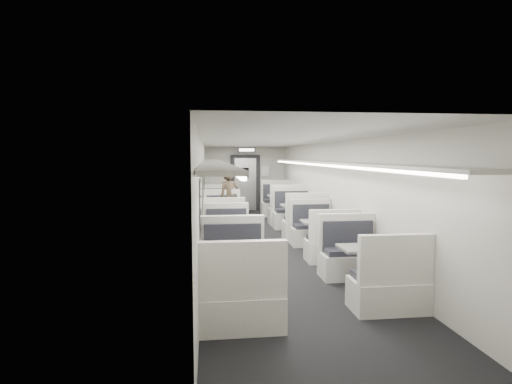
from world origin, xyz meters
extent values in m
cube|color=black|center=(0.00, 0.00, -0.06)|extent=(3.00, 12.00, 0.12)
cube|color=silver|center=(0.00, 0.00, 2.46)|extent=(3.00, 12.00, 0.12)
cube|color=beige|center=(0.00, 6.06, 1.20)|extent=(3.00, 0.12, 2.40)
cube|color=beige|center=(0.00, -6.06, 1.20)|extent=(3.00, 0.12, 2.40)
cube|color=beige|center=(-1.56, 0.00, 1.20)|extent=(0.12, 12.00, 2.40)
cube|color=beige|center=(1.56, 0.00, 1.20)|extent=(0.12, 12.00, 2.40)
cube|color=white|center=(-1.00, 2.61, 0.22)|extent=(1.03, 0.57, 0.44)
cube|color=black|center=(-1.00, 2.64, 0.49)|extent=(0.91, 0.46, 0.10)
cube|color=white|center=(-1.00, 2.40, 0.78)|extent=(1.03, 0.12, 0.68)
cube|color=white|center=(-1.00, 4.13, 0.22)|extent=(1.03, 0.57, 0.44)
cube|color=black|center=(-1.00, 4.10, 0.49)|extent=(0.91, 0.46, 0.10)
cube|color=white|center=(-1.00, 4.34, 0.78)|extent=(1.03, 0.12, 0.68)
cylinder|color=#ADADAF|center=(-1.00, 3.37, 0.34)|extent=(0.10, 0.10, 0.67)
cylinder|color=#ADADAF|center=(-1.00, 3.37, 0.01)|extent=(0.35, 0.35, 0.03)
cube|color=gray|center=(-1.00, 3.37, 0.71)|extent=(0.85, 0.58, 0.04)
cube|color=white|center=(-1.00, 0.79, 0.21)|extent=(0.99, 0.55, 0.42)
cube|color=black|center=(-1.00, 0.82, 0.47)|extent=(0.88, 0.44, 0.09)
cube|color=white|center=(-1.00, 0.59, 0.75)|extent=(0.99, 0.11, 0.65)
cube|color=white|center=(-1.00, 2.25, 0.21)|extent=(0.99, 0.55, 0.42)
cube|color=black|center=(-1.00, 2.22, 0.47)|extent=(0.88, 0.44, 0.09)
cube|color=white|center=(-1.00, 2.45, 0.75)|extent=(0.99, 0.11, 0.65)
cylinder|color=#ADADAF|center=(-1.00, 1.52, 0.32)|extent=(0.09, 0.09, 0.64)
cylinder|color=#ADADAF|center=(-1.00, 1.52, 0.01)|extent=(0.34, 0.34, 0.03)
cube|color=gray|center=(-1.00, 1.52, 0.68)|extent=(0.82, 0.56, 0.04)
cube|color=white|center=(-1.00, -1.96, 0.21)|extent=(0.97, 0.54, 0.41)
cube|color=black|center=(-1.00, -1.93, 0.46)|extent=(0.86, 0.43, 0.09)
cube|color=white|center=(-1.00, -2.16, 0.73)|extent=(0.97, 0.11, 0.64)
cube|color=white|center=(-1.00, -0.53, 0.21)|extent=(0.97, 0.54, 0.41)
cube|color=black|center=(-1.00, -0.56, 0.46)|extent=(0.86, 0.43, 0.09)
cube|color=white|center=(-1.00, -0.33, 0.73)|extent=(0.97, 0.11, 0.64)
cylinder|color=#ADADAF|center=(-1.00, -1.24, 0.32)|extent=(0.09, 0.09, 0.63)
cylinder|color=#ADADAF|center=(-1.00, -1.24, 0.01)|extent=(0.33, 0.33, 0.03)
cube|color=gray|center=(-1.00, -1.24, 0.67)|extent=(0.81, 0.55, 0.04)
cube|color=white|center=(-1.00, -4.29, 0.22)|extent=(1.03, 0.57, 0.44)
cube|color=black|center=(-1.00, -4.26, 0.48)|extent=(0.91, 0.45, 0.10)
cube|color=white|center=(-1.00, -4.50, 0.77)|extent=(1.03, 0.12, 0.68)
cube|color=white|center=(-1.00, -2.78, 0.22)|extent=(1.03, 0.57, 0.44)
cube|color=black|center=(-1.00, -2.81, 0.48)|extent=(0.91, 0.45, 0.10)
cube|color=white|center=(-1.00, -2.57, 0.77)|extent=(1.03, 0.12, 0.68)
cylinder|color=#ADADAF|center=(-1.00, -3.54, 0.33)|extent=(0.10, 0.10, 0.67)
cylinder|color=#ADADAF|center=(-1.00, -3.54, 0.01)|extent=(0.35, 0.35, 0.03)
cube|color=gray|center=(-1.00, -3.54, 0.71)|extent=(0.85, 0.58, 0.04)
cube|color=white|center=(1.00, 2.88, 0.24)|extent=(1.13, 0.63, 0.48)
cube|color=black|center=(1.00, 2.91, 0.53)|extent=(1.00, 0.50, 0.11)
cube|color=white|center=(1.00, 2.65, 0.85)|extent=(1.13, 0.13, 0.74)
cube|color=white|center=(1.00, 4.54, 0.24)|extent=(1.13, 0.63, 0.48)
cube|color=black|center=(1.00, 4.51, 0.53)|extent=(1.00, 0.50, 0.11)
cube|color=white|center=(1.00, 4.77, 0.85)|extent=(1.13, 0.13, 0.74)
cylinder|color=#ADADAF|center=(1.00, 3.71, 0.37)|extent=(0.11, 0.11, 0.73)
cylinder|color=#ADADAF|center=(1.00, 3.71, 0.02)|extent=(0.38, 0.38, 0.03)
cube|color=gray|center=(1.00, 3.71, 0.78)|extent=(0.94, 0.64, 0.04)
cube|color=white|center=(1.00, 0.59, 0.23)|extent=(1.09, 0.61, 0.46)
cube|color=black|center=(1.00, 0.62, 0.52)|extent=(0.97, 0.48, 0.10)
cube|color=white|center=(1.00, 0.37, 0.82)|extent=(1.09, 0.12, 0.72)
cube|color=white|center=(1.00, 2.20, 0.23)|extent=(1.09, 0.61, 0.46)
cube|color=black|center=(1.00, 2.17, 0.52)|extent=(0.97, 0.48, 0.10)
cube|color=white|center=(1.00, 2.42, 0.82)|extent=(1.09, 0.12, 0.72)
cylinder|color=#ADADAF|center=(1.00, 1.39, 0.36)|extent=(0.10, 0.10, 0.71)
cylinder|color=#ADADAF|center=(1.00, 1.39, 0.02)|extent=(0.37, 0.37, 0.03)
cube|color=gray|center=(1.00, 1.39, 0.75)|extent=(0.91, 0.62, 0.04)
cube|color=white|center=(1.00, -1.45, 0.21)|extent=(0.97, 0.54, 0.41)
cube|color=black|center=(1.00, -1.43, 0.46)|extent=(0.86, 0.43, 0.09)
cube|color=white|center=(1.00, -1.65, 0.73)|extent=(0.97, 0.11, 0.64)
cube|color=white|center=(1.00, -0.02, 0.21)|extent=(0.97, 0.54, 0.41)
cube|color=black|center=(1.00, -0.05, 0.46)|extent=(0.86, 0.43, 0.09)
cube|color=white|center=(1.00, 0.18, 0.73)|extent=(0.97, 0.11, 0.64)
cylinder|color=#ADADAF|center=(1.00, -0.74, 0.32)|extent=(0.09, 0.09, 0.63)
cylinder|color=#ADADAF|center=(1.00, -0.74, 0.01)|extent=(0.33, 0.33, 0.03)
cube|color=gray|center=(1.00, -0.74, 0.67)|extent=(0.81, 0.55, 0.04)
cube|color=white|center=(1.00, -3.98, 0.21)|extent=(0.99, 0.55, 0.42)
cube|color=black|center=(1.00, -3.95, 0.47)|extent=(0.88, 0.44, 0.09)
cube|color=white|center=(1.00, -4.18, 0.75)|extent=(0.99, 0.11, 0.65)
cube|color=white|center=(1.00, -2.52, 0.21)|extent=(0.99, 0.55, 0.42)
cube|color=black|center=(1.00, -2.55, 0.47)|extent=(0.88, 0.44, 0.09)
cube|color=white|center=(1.00, -2.32, 0.75)|extent=(0.99, 0.11, 0.65)
cylinder|color=#ADADAF|center=(1.00, -3.25, 0.32)|extent=(0.09, 0.09, 0.64)
cylinder|color=#ADADAF|center=(1.00, -3.25, 0.01)|extent=(0.34, 0.34, 0.03)
cube|color=gray|center=(1.00, -3.25, 0.68)|extent=(0.82, 0.56, 0.04)
imported|color=black|center=(-0.78, 2.43, 0.84)|extent=(0.72, 0.62, 1.68)
cube|color=black|center=(-1.49, 3.40, 1.35)|extent=(0.02, 1.18, 0.84)
cube|color=black|center=(-1.49, 1.20, 1.35)|extent=(0.02, 1.18, 0.84)
cube|color=black|center=(-1.49, -1.00, 1.35)|extent=(0.02, 1.18, 0.84)
cube|color=black|center=(-1.49, -3.20, 1.35)|extent=(0.02, 1.18, 0.84)
cube|color=white|center=(-1.26, -0.30, 1.92)|extent=(0.46, 10.40, 0.05)
cube|color=white|center=(-1.06, -0.30, 1.87)|extent=(0.05, 10.20, 0.04)
cube|color=white|center=(1.26, -0.30, 1.92)|extent=(0.46, 10.40, 0.05)
cube|color=white|center=(1.06, -0.30, 1.87)|extent=(0.05, 10.20, 0.04)
cube|color=black|center=(0.00, 5.94, 1.05)|extent=(1.10, 0.10, 2.10)
cube|color=#ADADAF|center=(0.00, 5.91, 1.00)|extent=(0.80, 0.05, 1.95)
cube|color=black|center=(0.00, 5.87, 1.45)|extent=(0.25, 0.02, 0.35)
cube|color=black|center=(0.00, 5.45, 2.28)|extent=(0.62, 0.10, 0.16)
cube|color=silver|center=(0.00, 5.39, 2.28)|extent=(0.54, 0.02, 0.10)
cube|color=white|center=(0.75, 5.92, 1.50)|extent=(0.32, 0.02, 0.40)
camera|label=1|loc=(-1.38, -8.93, 2.08)|focal=28.00mm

